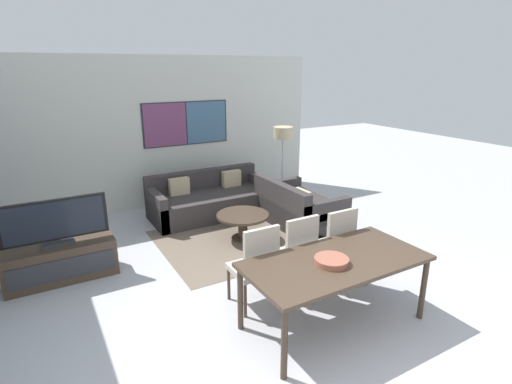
{
  "coord_description": "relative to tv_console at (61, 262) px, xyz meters",
  "views": [
    {
      "loc": [
        -2.06,
        -2.08,
        2.6
      ],
      "look_at": [
        0.54,
        2.45,
        0.95
      ],
      "focal_mm": 28.0,
      "sensor_mm": 36.0,
      "label": 1
    }
  ],
  "objects": [
    {
      "name": "floor_lamp",
      "position": [
        4.04,
        1.07,
        1.06
      ],
      "size": [
        0.37,
        0.37,
        1.52
      ],
      "color": "#2D2D33",
      "rests_on": "ground_plane"
    },
    {
      "name": "dining_chair_left",
      "position": [
        1.83,
        -1.76,
        0.31
      ],
      "size": [
        0.46,
        0.46,
        1.0
      ],
      "color": "#B2A899",
      "rests_on": "ground_plane"
    },
    {
      "name": "television",
      "position": [
        0.0,
        0.0,
        0.54
      ],
      "size": [
        1.22,
        0.2,
        0.59
      ],
      "color": "#2D2D33",
      "rests_on": "tv_console"
    },
    {
      "name": "coffee_table",
      "position": [
        2.58,
        -0.04,
        0.07
      ],
      "size": [
        0.81,
        0.81,
        0.41
      ],
      "color": "#423326",
      "rests_on": "ground_plane"
    },
    {
      "name": "dining_table",
      "position": [
        2.38,
        -2.42,
        0.44
      ],
      "size": [
        1.88,
        0.92,
        0.75
      ],
      "color": "#423326",
      "rests_on": "ground_plane"
    },
    {
      "name": "sofa_main",
      "position": [
        2.58,
        1.25,
        0.02
      ],
      "size": [
        2.16,
        0.95,
        0.77
      ],
      "color": "#383333",
      "rests_on": "ground_plane"
    },
    {
      "name": "tv_console",
      "position": [
        0.0,
        0.0,
        0.0
      ],
      "size": [
        1.31,
        0.46,
        0.48
      ],
      "color": "#423326",
      "rests_on": "ground_plane"
    },
    {
      "name": "ground_plane",
      "position": [
        1.93,
        -3.08,
        -0.24
      ],
      "size": [
        24.0,
        24.0,
        0.0
      ],
      "primitive_type": "plane",
      "color": "#B2B2B7"
    },
    {
      "name": "sofa_side",
      "position": [
        3.67,
        0.06,
        0.02
      ],
      "size": [
        0.95,
        1.51,
        0.77
      ],
      "rotation": [
        0.0,
        0.0,
        1.57
      ],
      "color": "#383333",
      "rests_on": "ground_plane"
    },
    {
      "name": "dining_chair_centre",
      "position": [
        2.38,
        -1.73,
        0.31
      ],
      "size": [
        0.46,
        0.46,
        1.0
      ],
      "color": "#B2A899",
      "rests_on": "ground_plane"
    },
    {
      "name": "wall_back",
      "position": [
        1.96,
        2.23,
        1.17
      ],
      "size": [
        6.65,
        0.09,
        2.8
      ],
      "color": "silver",
      "rests_on": "ground_plane"
    },
    {
      "name": "area_rug",
      "position": [
        2.58,
        -0.04,
        -0.24
      ],
      "size": [
        2.53,
        2.07,
        0.01
      ],
      "color": "#706051",
      "rests_on": "ground_plane"
    },
    {
      "name": "dining_chair_right",
      "position": [
        2.93,
        -1.77,
        0.31
      ],
      "size": [
        0.46,
        0.46,
        1.0
      ],
      "color": "#B2A899",
      "rests_on": "ground_plane"
    },
    {
      "name": "fruit_bowl",
      "position": [
        2.28,
        -2.47,
        0.54
      ],
      "size": [
        0.34,
        0.34,
        0.06
      ],
      "color": "#995642",
      "rests_on": "dining_table"
    }
  ]
}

